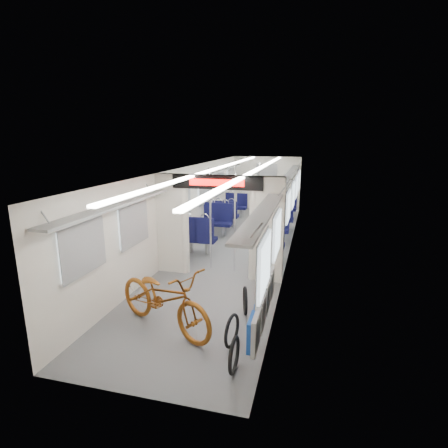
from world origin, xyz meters
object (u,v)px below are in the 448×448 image
at_px(bike_hoop_b, 232,332).
at_px(seat_bay_far_left, 231,208).
at_px(bike_hoop_c, 245,302).
at_px(stanchion_near_left, 211,222).
at_px(seat_bay_near_right, 271,233).
at_px(bike_hoop_a, 234,357).
at_px(seat_bay_near_left, 208,225).
at_px(stanchion_far_right, 259,198).
at_px(seat_bay_far_right, 282,209).
at_px(bicycle, 164,298).
at_px(stanchion_far_left, 235,200).
at_px(flip_bench, 263,304).
at_px(stanchion_near_right, 235,224).

height_order(bike_hoop_b, seat_bay_far_left, seat_bay_far_left).
bearing_deg(bike_hoop_c, stanchion_near_left, 121.22).
xyz_separation_m(seat_bay_near_right, seat_bay_far_left, (-1.87, 3.11, -0.00)).
distance_m(bike_hoop_a, seat_bay_near_left, 5.94).
bearing_deg(bike_hoop_c, bike_hoop_b, -89.94).
distance_m(bike_hoop_b, stanchion_far_right, 6.78).
relative_size(bike_hoop_b, bike_hoop_c, 1.03).
height_order(bike_hoop_a, bike_hoop_b, bike_hoop_b).
bearing_deg(seat_bay_far_right, seat_bay_far_left, -177.65).
distance_m(bike_hoop_a, bike_hoop_b, 0.59).
height_order(bicycle, bike_hoop_b, bicycle).
bearing_deg(stanchion_near_left, bike_hoop_c, -58.78).
bearing_deg(seat_bay_far_left, bike_hoop_c, -74.64).
bearing_deg(stanchion_far_left, bike_hoop_b, -77.73).
height_order(bike_hoop_c, seat_bay_far_right, seat_bay_far_right).
height_order(flip_bench, seat_bay_near_right, seat_bay_near_right).
bearing_deg(bike_hoop_a, bike_hoop_c, 95.83).
height_order(stanchion_near_right, stanchion_far_left, same).
relative_size(bike_hoop_b, seat_bay_far_left, 0.27).
bearing_deg(bicycle, bike_hoop_a, -95.13).
xyz_separation_m(bike_hoop_a, stanchion_near_right, (-0.81, 3.60, 0.92)).
bearing_deg(stanchion_near_left, bike_hoop_b, -68.08).
xyz_separation_m(bike_hoop_b, seat_bay_near_left, (-1.88, 4.99, 0.33)).
distance_m(flip_bench, stanchion_near_right, 2.94).
bearing_deg(stanchion_far_right, seat_bay_far_right, 62.91).
bearing_deg(bike_hoop_c, stanchion_far_left, 104.63).
distance_m(bicycle, stanchion_near_left, 2.94).
distance_m(flip_bench, bike_hoop_b, 0.63).
relative_size(bike_hoop_c, stanchion_near_left, 0.22).
bearing_deg(stanchion_far_left, bike_hoop_c, -75.37).
bearing_deg(bike_hoop_a, seat_bay_near_left, 110.17).
distance_m(seat_bay_far_left, seat_bay_far_right, 1.87).
distance_m(flip_bench, seat_bay_near_right, 4.45).
xyz_separation_m(bike_hoop_c, seat_bay_far_right, (-0.01, 6.92, 0.34)).
bearing_deg(flip_bench, seat_bay_far_right, 93.15).
bearing_deg(bicycle, seat_bay_near_right, 10.90).
height_order(bike_hoop_a, stanchion_near_right, stanchion_near_right).
bearing_deg(seat_bay_near_left, stanchion_near_left, -71.51).
height_order(bike_hoop_c, stanchion_far_left, stanchion_far_left).
height_order(seat_bay_near_left, seat_bay_far_left, seat_bay_near_left).
distance_m(stanchion_near_right, stanchion_far_left, 3.27).
relative_size(bike_hoop_a, seat_bay_near_left, 0.22).
bearing_deg(bike_hoop_c, bicycle, -145.31).
xyz_separation_m(flip_bench, stanchion_near_right, (-1.06, 2.69, 0.57)).
distance_m(bicycle, bike_hoop_a, 1.60).
distance_m(bicycle, bike_hoop_b, 1.25).
relative_size(seat_bay_far_right, stanchion_near_left, 0.99).
relative_size(bike_hoop_b, seat_bay_near_right, 0.27).
relative_size(flip_bench, seat_bay_near_left, 0.91).
distance_m(bike_hoop_b, bike_hoop_c, 1.04).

